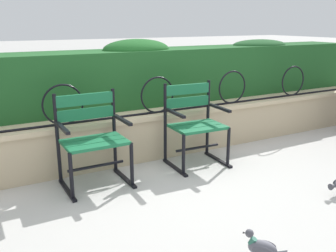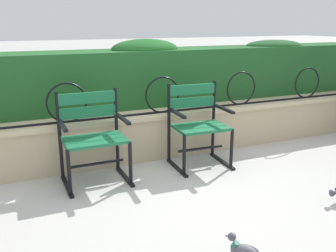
% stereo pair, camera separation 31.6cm
% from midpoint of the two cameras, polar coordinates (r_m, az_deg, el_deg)
% --- Properties ---
extents(ground_plane, '(60.00, 60.00, 0.00)m').
position_cam_midpoint_polar(ground_plane, '(3.80, -1.71, -8.38)').
color(ground_plane, '#B7B5AF').
extents(stone_wall, '(7.48, 0.41, 0.53)m').
position_cam_midpoint_polar(stone_wall, '(4.37, -6.41, -1.47)').
color(stone_wall, tan).
rests_on(stone_wall, ground).
extents(iron_arch_fence, '(6.94, 0.02, 0.42)m').
position_cam_midpoint_polar(iron_arch_fence, '(4.10, -9.79, 3.59)').
color(iron_arch_fence, black).
rests_on(iron_arch_fence, stone_wall).
extents(hedge_row, '(7.33, 0.64, 0.81)m').
position_cam_midpoint_polar(hedge_row, '(4.69, -9.05, 7.47)').
color(hedge_row, '#1E5123').
rests_on(hedge_row, stone_wall).
extents(park_chair_left, '(0.62, 0.52, 0.89)m').
position_cam_midpoint_polar(park_chair_left, '(3.72, -13.83, -1.63)').
color(park_chair_left, '#19663D').
rests_on(park_chair_left, ground).
extents(park_chair_right, '(0.62, 0.55, 0.90)m').
position_cam_midpoint_polar(park_chair_right, '(4.14, 1.82, 0.56)').
color(park_chair_right, '#19663D').
rests_on(park_chair_right, ground).
extents(pigeon_near_chairs, '(0.22, 0.25, 0.22)m').
position_cam_midpoint_polar(pigeon_near_chairs, '(2.63, 10.72, -17.72)').
color(pigeon_near_chairs, '#5B5B66').
rests_on(pigeon_near_chairs, ground).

